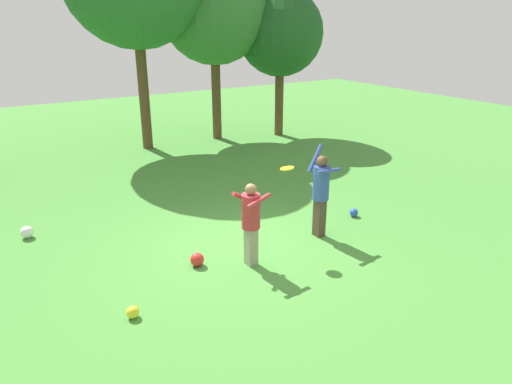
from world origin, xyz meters
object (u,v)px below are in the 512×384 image
ball_red (197,260)px  person_catcher (251,218)px  person_thrower (321,189)px  tree_far_right (280,33)px  frisbee (287,168)px  tree_right (214,10)px  ball_yellow (133,312)px  ball_white (27,232)px  ball_blue (354,213)px

ball_red → person_catcher: bearing=-27.7°
person_thrower → tree_far_right: 9.56m
frisbee → tree_right: size_ratio=0.06×
ball_yellow → tree_far_right: bearing=45.0°
person_catcher → person_thrower: bearing=-4.1°
person_thrower → tree_far_right: size_ratio=0.36×
frisbee → ball_white: size_ratio=1.43×
ball_yellow → ball_blue: size_ratio=1.01×
tree_far_right → person_catcher: bearing=-127.3°
person_thrower → person_catcher: 1.89m
ball_yellow → ball_blue: 5.74m
ball_white → ball_blue: bearing=-22.9°
ball_white → person_catcher: bearing=-45.1°
person_thrower → ball_white: bearing=-35.4°
ball_white → tree_far_right: 11.49m
person_catcher → ball_red: 1.30m
tree_right → tree_far_right: tree_right is taller
ball_white → tree_far_right: bearing=26.5°
frisbee → tree_right: 9.82m
tree_far_right → ball_yellow: bearing=-135.0°
person_thrower → tree_right: 9.71m
tree_right → ball_red: bearing=-119.7°
ball_blue → ball_red: size_ratio=0.77×
person_catcher → ball_blue: bearing=-1.7°
ball_white → tree_right: size_ratio=0.04×
person_thrower → person_catcher: (-1.86, -0.29, -0.11)m
person_thrower → person_catcher: size_ratio=1.22×
frisbee → tree_right: bearing=70.9°
ball_yellow → ball_red: 1.81m
person_catcher → frisbee: bearing=0.0°
ball_blue → ball_red: bearing=-177.5°
person_thrower → ball_red: size_ratio=7.53×
ball_red → tree_right: bearing=60.3°
person_catcher → ball_blue: (3.20, 0.64, -0.85)m
person_catcher → tree_far_right: tree_far_right is taller
ball_white → tree_far_right: tree_far_right is taller
frisbee → tree_far_right: tree_far_right is taller
person_thrower → frisbee: 1.11m
ball_red → ball_yellow: bearing=-148.4°
ball_blue → tree_right: size_ratio=0.03×
frisbee → ball_yellow: bearing=-168.3°
frisbee → tree_far_right: 9.93m
frisbee → ball_red: frisbee is taller
person_catcher → ball_red: bearing=139.3°
person_catcher → ball_white: person_catcher is taller
tree_right → frisbee: bearing=-109.1°
tree_right → tree_far_right: 2.57m
person_thrower → tree_far_right: tree_far_right is taller
tree_far_right → frisbee: bearing=-123.7°
person_thrower → ball_yellow: (-4.30, -0.77, -0.96)m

